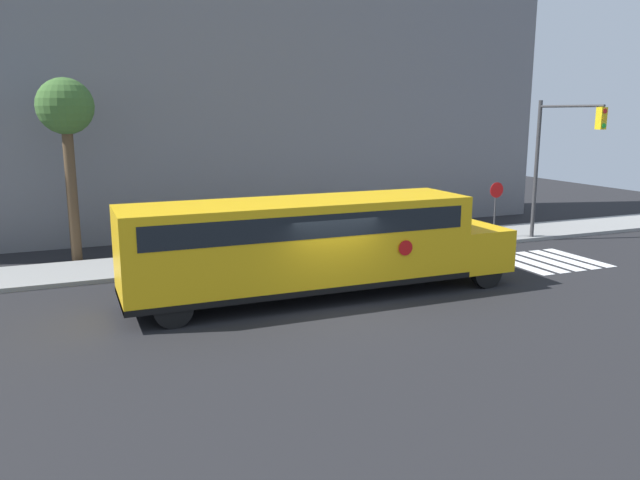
% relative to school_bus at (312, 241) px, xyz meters
% --- Properties ---
extents(ground_plane, '(60.00, 60.00, 0.00)m').
position_rel_school_bus_xyz_m(ground_plane, '(0.20, -1.07, -1.68)').
color(ground_plane, black).
extents(sidewalk_strip, '(44.00, 3.00, 0.15)m').
position_rel_school_bus_xyz_m(sidewalk_strip, '(0.20, 5.43, -1.61)').
color(sidewalk_strip, gray).
rests_on(sidewalk_strip, ground).
extents(building_backdrop, '(32.00, 4.00, 13.30)m').
position_rel_school_bus_xyz_m(building_backdrop, '(0.20, 11.93, 4.97)').
color(building_backdrop, slate).
rests_on(building_backdrop, ground).
extents(crosswalk_stripes, '(3.30, 3.20, 0.01)m').
position_rel_school_bus_xyz_m(crosswalk_stripes, '(9.72, 0.93, -1.68)').
color(crosswalk_stripes, white).
rests_on(crosswalk_stripes, ground).
extents(school_bus, '(11.74, 2.57, 2.90)m').
position_rel_school_bus_xyz_m(school_bus, '(0.00, 0.00, 0.00)').
color(school_bus, yellow).
rests_on(school_bus, ground).
extents(stop_sign, '(0.65, 0.10, 2.48)m').
position_rel_school_bus_xyz_m(stop_sign, '(10.26, 4.81, -0.06)').
color(stop_sign, '#38383A').
rests_on(stop_sign, ground).
extents(traffic_light, '(0.28, 3.43, 5.83)m').
position_rel_school_bus_xyz_m(traffic_light, '(11.77, 3.16, 2.17)').
color(traffic_light, '#38383A').
rests_on(traffic_light, ground).
extents(tree_near_sidewalk, '(1.96, 1.96, 6.54)m').
position_rel_school_bus_xyz_m(tree_near_sidewalk, '(-6.25, 7.46, 3.61)').
color(tree_near_sidewalk, brown).
rests_on(tree_near_sidewalk, ground).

